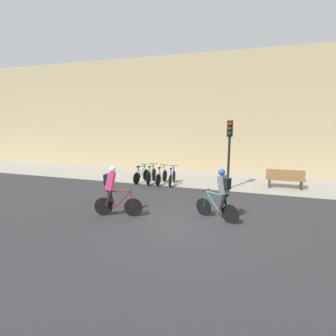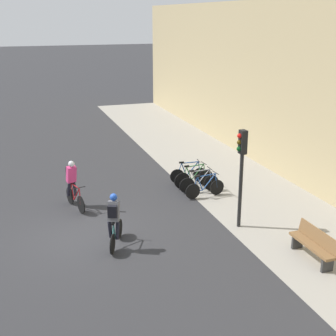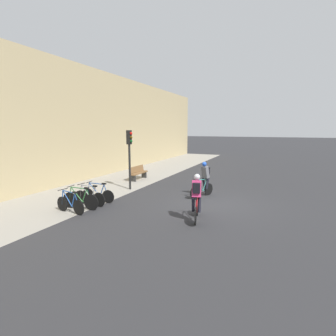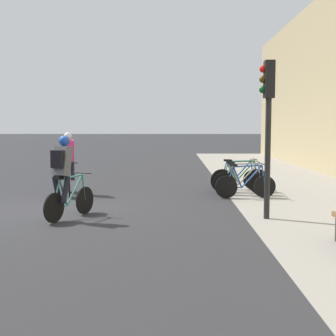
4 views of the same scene
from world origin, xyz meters
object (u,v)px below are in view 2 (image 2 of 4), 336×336
parked_bike_2 (199,183)px  traffic_light_pole (242,161)px  cyclist_grey (114,219)px  parked_bike_0 (189,174)px  bench (314,244)px  parked_bike_3 (205,188)px  cyclist_pink (72,182)px  parked_bike_1 (194,178)px

parked_bike_2 → traffic_light_pole: 3.88m
cyclist_grey → parked_bike_0: 6.33m
parked_bike_0 → bench: 7.27m
parked_bike_3 → bench: 5.56m
cyclist_pink → traffic_light_pole: bearing=55.1°
cyclist_pink → bench: size_ratio=0.99×
parked_bike_0 → parked_bike_2: (1.15, -0.00, 0.01)m
traffic_light_pole → parked_bike_3: bearing=-179.8°
cyclist_pink → parked_bike_2: bearing=89.5°
traffic_light_pole → bench: (2.65, 1.03, -1.81)m
parked_bike_3 → parked_bike_0: bearing=180.0°
parked_bike_0 → parked_bike_2: parked_bike_2 is taller
parked_bike_0 → parked_bike_1: size_ratio=0.91×
parked_bike_0 → traffic_light_pole: size_ratio=0.48×
parked_bike_2 → parked_bike_3: size_ratio=1.00×
traffic_light_pole → parked_bike_0: bearing=-179.9°
bench → parked_bike_1: bearing=-171.1°
traffic_light_pole → cyclist_grey: bearing=-87.6°
parked_bike_3 → parked_bike_1: bearing=179.9°
parked_bike_2 → parked_bike_3: (0.58, -0.00, -0.01)m
parked_bike_3 → bench: parked_bike_3 is taller
parked_bike_0 → bench: parked_bike_0 is taller
parked_bike_1 → parked_bike_2: (0.57, -0.00, -0.02)m
cyclist_grey → parked_bike_3: cyclist_grey is taller
parked_bike_2 → parked_bike_3: 0.58m
parked_bike_1 → parked_bike_0: bearing=-180.0°
traffic_light_pole → cyclist_pink: bearing=-124.9°
cyclist_pink → parked_bike_1: 4.97m
parked_bike_3 → bench: bearing=10.8°
bench → traffic_light_pole: bearing=-158.8°
traffic_light_pole → bench: bearing=21.2°
parked_bike_2 → traffic_light_pole: size_ratio=0.51×
cyclist_grey → traffic_light_pole: size_ratio=0.53×
cyclist_grey → parked_bike_1: size_ratio=1.01×
parked_bike_1 → cyclist_pink: bearing=-83.9°
cyclist_pink → traffic_light_pole: size_ratio=0.54×
cyclist_grey → parked_bike_0: cyclist_grey is taller
cyclist_pink → parked_bike_3: size_ratio=1.07×
parked_bike_3 → traffic_light_pole: (2.81, 0.01, 1.90)m
cyclist_pink → cyclist_grey: (3.61, 0.73, 0.00)m
cyclist_grey → bench: size_ratio=0.98×
parked_bike_1 → parked_bike_3: size_ratio=1.04×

